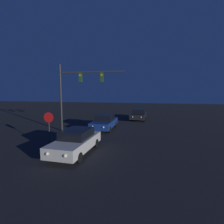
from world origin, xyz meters
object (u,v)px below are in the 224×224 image
car_near (76,141)px  car_far (139,114)px  traffic_signal_mast (76,87)px  car_mid (105,122)px  stop_sign (49,123)px

car_near → car_far: 14.51m
car_near → traffic_signal_mast: bearing=-65.1°
car_near → car_mid: same height
car_mid → car_far: bearing=-113.7°
car_near → car_far: bearing=-100.4°
car_mid → car_far: 7.58m
car_far → traffic_signal_mast: bearing=59.1°
car_mid → car_near: bearing=90.4°
car_near → car_mid: (0.10, 7.26, 0.00)m
car_near → traffic_signal_mast: size_ratio=0.71×
car_near → car_mid: size_ratio=1.01×
car_mid → traffic_signal_mast: traffic_signal_mast is taller
traffic_signal_mast → stop_sign: traffic_signal_mast is taller
car_mid → stop_sign: bearing=72.3°
car_far → stop_sign: 14.73m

